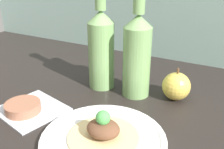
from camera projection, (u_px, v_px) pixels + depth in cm
name	position (u px, v px, depth cm)	size (l,w,h in cm)	color
ground_plane	(105.00, 142.00, 58.30)	(180.00, 110.00, 4.00)	black
plate	(103.00, 139.00, 54.53)	(26.32, 26.32, 1.70)	white
plated_food	(103.00, 130.00, 53.59)	(14.90, 14.90, 6.37)	#D6BC7F
cider_bottle_left	(101.00, 48.00, 74.46)	(7.53, 7.53, 29.45)	#729E5B
cider_bottle_right	(137.00, 54.00, 69.75)	(7.53, 7.53, 29.45)	#729E5B
apple	(176.00, 86.00, 70.57)	(7.61, 7.61, 9.07)	gold
napkin	(32.00, 109.00, 66.51)	(18.39, 17.67, 0.80)	#B7BCC6
dipping_bowl	(23.00, 108.00, 65.09)	(8.76, 8.76, 2.74)	#996047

